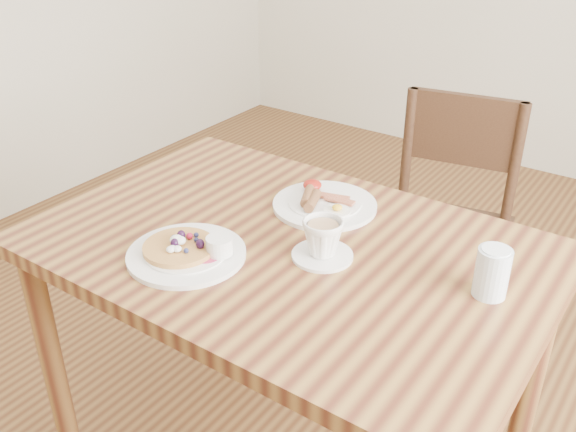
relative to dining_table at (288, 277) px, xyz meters
The scene contains 6 objects.
dining_table is the anchor object (origin of this frame).
chair_far 0.80m from the dining_table, 82.96° to the left, with size 0.49×0.49×0.88m.
pancake_plate 0.26m from the dining_table, 129.14° to the right, with size 0.27×0.27×0.06m.
breakfast_plate 0.23m from the dining_table, 97.84° to the left, with size 0.27×0.27×0.04m.
teacup_saucer 0.17m from the dining_table, ahead, with size 0.14×0.14×0.09m.
water_glass 0.49m from the dining_table, ahead, with size 0.07×0.07×0.11m, color silver.
Camera 1 is at (0.74, -1.06, 1.53)m, focal length 40.00 mm.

